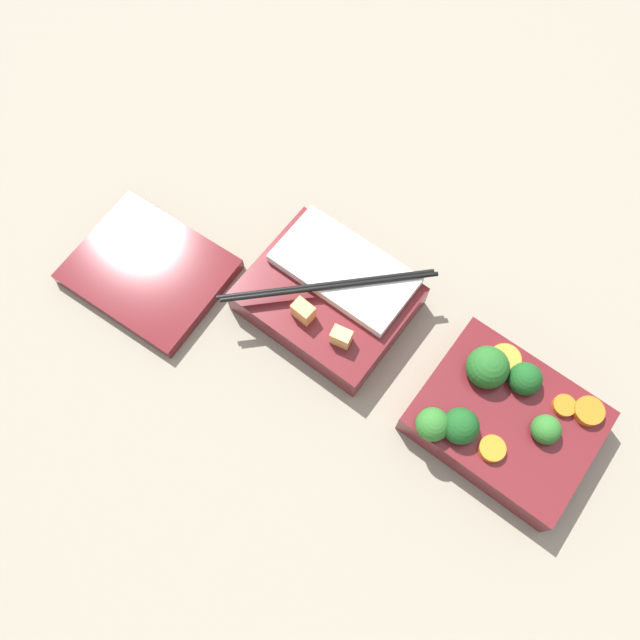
% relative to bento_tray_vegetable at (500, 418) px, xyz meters
% --- Properties ---
extents(ground_plane, '(3.00, 3.00, 0.00)m').
position_rel_bento_tray_vegetable_xyz_m(ground_plane, '(0.10, -0.00, -0.02)').
color(ground_plane, gray).
extents(bento_tray_vegetable, '(0.17, 0.14, 0.07)m').
position_rel_bento_tray_vegetable_xyz_m(bento_tray_vegetable, '(0.00, 0.00, 0.00)').
color(bento_tray_vegetable, maroon).
rests_on(bento_tray_vegetable, ground_plane).
extents(bento_tray_rice, '(0.17, 0.17, 0.06)m').
position_rel_bento_tray_vegetable_xyz_m(bento_tray_rice, '(0.22, -0.01, -0.00)').
color(bento_tray_rice, maroon).
rests_on(bento_tray_rice, ground_plane).
extents(bento_lid, '(0.17, 0.14, 0.02)m').
position_rel_bento_tray_vegetable_xyz_m(bento_lid, '(0.40, 0.09, -0.02)').
color(bento_lid, maroon).
rests_on(bento_lid, ground_plane).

